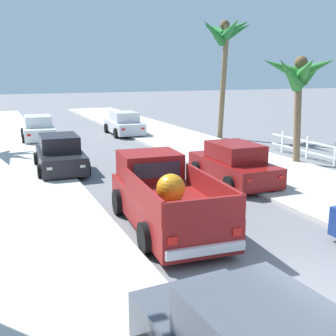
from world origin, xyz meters
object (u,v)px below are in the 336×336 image
car_right_far (38,129)px  car_left_far (233,164)px  pickup_truck (164,198)px  car_right_near (60,155)px  palm_tree_right_mid (225,38)px  palm_tree_right_fore (298,74)px  car_left_near (124,124)px

car_right_far → car_left_far: bearing=-67.3°
pickup_truck → car_right_near: pickup_truck is taller
car_right_near → car_right_far: bearing=89.3°
palm_tree_right_mid → pickup_truck: bearing=-126.2°
car_right_far → palm_tree_right_mid: palm_tree_right_mid is taller
car_left_far → palm_tree_right_fore: palm_tree_right_fore is taller
car_right_near → car_left_far: bearing=-38.6°
car_left_far → car_right_far: bearing=112.7°
car_left_near → palm_tree_right_mid: size_ratio=0.59×
car_right_near → palm_tree_right_fore: palm_tree_right_fore is taller
car_left_far → palm_tree_right_mid: palm_tree_right_mid is taller
car_right_near → car_right_far: (0.11, 8.83, 0.00)m
car_left_near → car_right_near: 10.75m
pickup_truck → car_right_far: bearing=94.9°
pickup_truck → palm_tree_right_mid: palm_tree_right_mid is taller
car_right_near → car_right_far: same height
pickup_truck → car_left_near: size_ratio=1.24×
pickup_truck → car_left_near: 17.36m
car_left_far → palm_tree_right_fore: bearing=23.6°
palm_tree_right_fore → pickup_truck: bearing=-149.2°
car_right_near → palm_tree_right_fore: size_ratio=0.88×
pickup_truck → car_right_far: pickup_truck is taller
palm_tree_right_mid → palm_tree_right_fore: bearing=-95.4°
palm_tree_right_fore → palm_tree_right_mid: size_ratio=0.68×
car_right_far → palm_tree_right_mid: size_ratio=0.60×
car_left_near → palm_tree_right_mid: palm_tree_right_mid is taller
car_right_near → car_left_far: same height
car_left_near → palm_tree_right_mid: 8.54m
car_right_near → car_left_far: size_ratio=1.01×
car_right_far → car_right_near: bearing=-90.7°
car_right_far → palm_tree_right_mid: (10.69, -3.93, 5.40)m
car_right_near → car_right_far: size_ratio=1.00×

